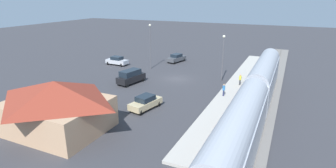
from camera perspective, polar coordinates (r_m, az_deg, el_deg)
name	(u,v)px	position (r m, az deg, el deg)	size (l,w,h in m)	color
ground_plane	(177,79)	(45.97, 1.83, 1.08)	(200.00, 200.00, 0.00)	#38383D
railway_track	(263,90)	(42.78, 19.37, -1.14)	(4.80, 70.00, 0.30)	slate
platform	(236,86)	(43.23, 14.13, -0.37)	(3.20, 46.00, 0.30)	#B7B2A8
passenger_train	(254,97)	(31.12, 17.63, -2.63)	(2.93, 35.98, 4.98)	#ADB2BC
station_building	(57,105)	(29.98, -22.32, -4.11)	(10.38, 8.40, 5.34)	tan
pedestrian_on_platform	(224,89)	(37.77, 11.61, -1.06)	(0.36, 0.36, 1.71)	#23284C
pedestrian_waiting_far	(240,79)	(42.98, 14.90, 1.04)	(0.36, 0.36, 1.71)	#333338
suv_black	(131,76)	(43.68, -7.79, 1.58)	(2.85, 5.18, 2.22)	black
sedan_charcoal	(176,58)	(57.66, 1.79, 5.48)	(2.86, 4.81, 1.74)	#47494F
sedan_silver	(117,61)	(56.14, -10.64, 4.83)	(4.59, 2.45, 1.74)	silver
sedan_tan	(145,102)	(33.67, -4.74, -3.85)	(2.72, 4.78, 1.74)	#C6B284
light_pole_near_platform	(223,53)	(44.27, 11.46, 6.45)	(0.44, 0.44, 7.56)	#515156
light_pole_lot_center	(150,41)	(51.51, -3.75, 8.90)	(0.44, 0.44, 8.46)	#515156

